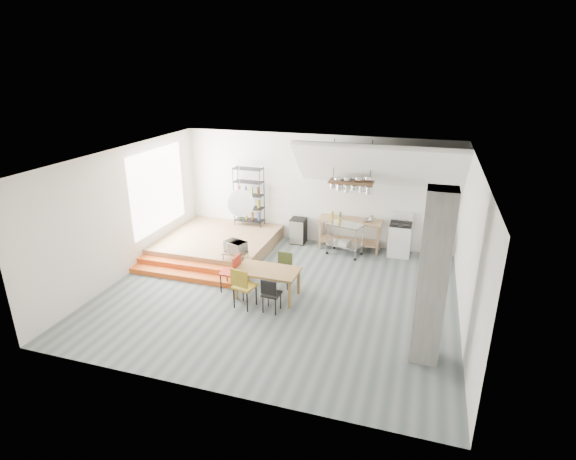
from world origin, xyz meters
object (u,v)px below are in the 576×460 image
(stove, at_px, (400,239))
(rolling_cart, at_px, (345,235))
(dining_table, at_px, (267,273))
(mini_fridge, at_px, (298,231))

(stove, distance_m, rolling_cart, 1.53)
(dining_table, bearing_deg, rolling_cart, 67.50)
(rolling_cart, bearing_deg, dining_table, -98.65)
(mini_fridge, bearing_deg, stove, -0.85)
(dining_table, relative_size, rolling_cart, 1.41)
(dining_table, bearing_deg, stove, 51.92)
(stove, height_order, rolling_cart, stove)
(dining_table, relative_size, mini_fridge, 1.91)
(rolling_cart, bearing_deg, stove, 31.97)
(stove, distance_m, dining_table, 4.31)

